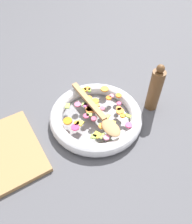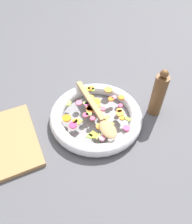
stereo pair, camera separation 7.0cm
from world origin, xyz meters
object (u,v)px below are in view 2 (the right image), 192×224
at_px(wooden_spoon, 98,113).
at_px(cutting_board, 7,141).
at_px(skillet, 96,117).
at_px(pepper_mill, 158,94).

distance_m(wooden_spoon, cutting_board, 0.36).
bearing_deg(wooden_spoon, skillet, -178.60).
bearing_deg(cutting_board, skillet, 84.03).
xyz_separation_m(wooden_spoon, pepper_mill, (0.04, 0.24, 0.04)).
relative_size(skillet, pepper_mill, 1.71).
distance_m(skillet, cutting_board, 0.35).
bearing_deg(cutting_board, pepper_mill, 81.03).
distance_m(skillet, wooden_spoon, 0.05).
distance_m(pepper_mill, cutting_board, 0.61).
relative_size(pepper_mill, cutting_board, 0.71).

